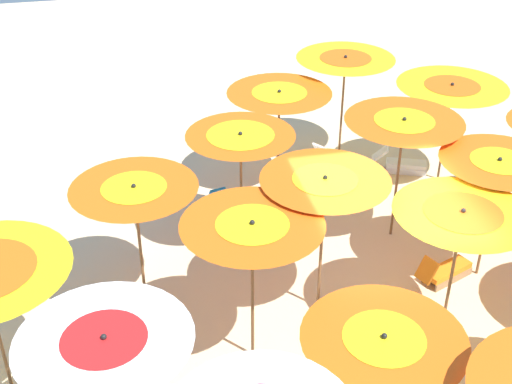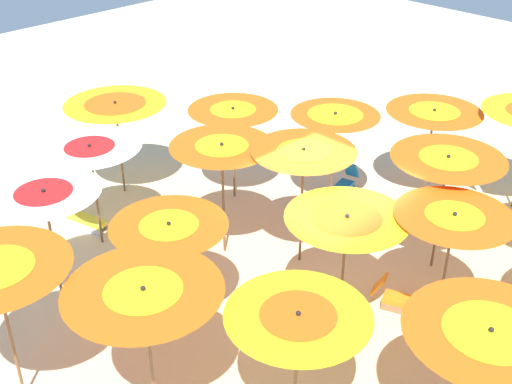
# 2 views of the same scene
# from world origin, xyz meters

# --- Properties ---
(ground) EXTENTS (39.94, 39.94, 0.04)m
(ground) POSITION_xyz_m (0.00, 0.00, -0.02)
(ground) COLOR beige
(beach_umbrella_1) EXTENTS (2.13, 2.13, 2.22)m
(beach_umbrella_1) POSITION_xyz_m (-4.50, -0.55, 1.96)
(beach_umbrella_1) COLOR brown
(beach_umbrella_1) RESTS_ON ground
(beach_umbrella_2) EXTENTS (1.92, 1.92, 2.38)m
(beach_umbrella_2) POSITION_xyz_m (-2.51, -1.75, 2.14)
(beach_umbrella_2) COLOR brown
(beach_umbrella_2) RESTS_ON ground
(beach_umbrella_3) EXTENTS (2.00, 2.00, 2.27)m
(beach_umbrella_3) POSITION_xyz_m (-1.32, -3.67, 2.01)
(beach_umbrella_3) COLOR brown
(beach_umbrella_3) RESTS_ON ground
(beach_umbrella_4) EXTENTS (2.29, 2.29, 2.31)m
(beach_umbrella_4) POSITION_xyz_m (0.38, -5.71, 2.04)
(beach_umbrella_4) COLOR brown
(beach_umbrella_4) RESTS_ON ground
(beach_umbrella_6) EXTENTS (2.12, 2.12, 2.49)m
(beach_umbrella_6) POSITION_xyz_m (-2.22, 1.13, 2.21)
(beach_umbrella_6) COLOR brown
(beach_umbrella_6) RESTS_ON ground
(beach_umbrella_7) EXTENTS (1.98, 1.98, 2.54)m
(beach_umbrella_7) POSITION_xyz_m (-0.49, -0.87, 2.28)
(beach_umbrella_7) COLOR brown
(beach_umbrella_7) RESTS_ON ground
(beach_umbrella_8) EXTENTS (2.01, 2.01, 2.48)m
(beach_umbrella_8) POSITION_xyz_m (0.37, -2.17, 2.24)
(beach_umbrella_8) COLOR brown
(beach_umbrella_8) RESTS_ON ground
(beach_umbrella_9) EXTENTS (2.05, 2.05, 2.31)m
(beach_umbrella_9) POSITION_xyz_m (1.99, -4.24, 2.06)
(beach_umbrella_9) COLOR brown
(beach_umbrella_9) RESTS_ON ground
(beach_umbrella_11) EXTENTS (1.95, 1.95, 2.35)m
(beach_umbrella_11) POSITION_xyz_m (-0.73, 2.17, 2.13)
(beach_umbrella_11) COLOR brown
(beach_umbrella_11) RESTS_ON ground
(beach_umbrella_12) EXTENTS (2.05, 2.05, 2.30)m
(beach_umbrella_12) POSITION_xyz_m (0.46, 0.93, 2.05)
(beach_umbrella_12) COLOR brown
(beach_umbrella_12) RESTS_ON ground
(beach_umbrella_13) EXTENTS (1.96, 1.96, 2.16)m
(beach_umbrella_13) POSITION_xyz_m (2.53, -1.09, 1.92)
(beach_umbrella_13) COLOR brown
(beach_umbrella_13) RESTS_ON ground
(beach_umbrella_14) EXTENTS (1.91, 1.91, 2.57)m
(beach_umbrella_14) POSITION_xyz_m (3.73, -2.83, 2.29)
(beach_umbrella_14) COLOR brown
(beach_umbrella_14) RESTS_ON ground
(beach_umbrella_16) EXTENTS (2.24, 2.24, 2.33)m
(beach_umbrella_16) POSITION_xyz_m (1.36, 3.92, 2.11)
(beach_umbrella_16) COLOR brown
(beach_umbrella_16) RESTS_ON ground
(beach_umbrella_17) EXTENTS (1.98, 1.98, 2.29)m
(beach_umbrella_17) POSITION_xyz_m (2.80, 1.97, 2.04)
(beach_umbrella_17) COLOR brown
(beach_umbrella_17) RESTS_ON ground
(beach_umbrella_18) EXTENTS (2.19, 2.19, 2.47)m
(beach_umbrella_18) POSITION_xyz_m (4.05, 0.32, 2.24)
(beach_umbrella_18) COLOR brown
(beach_umbrella_18) RESTS_ON ground
(lounger_0) EXTENTS (0.60, 1.31, 0.56)m
(lounger_0) POSITION_xyz_m (1.91, -5.04, 0.19)
(lounger_0) COLOR silver
(lounger_0) RESTS_ON ground
(lounger_1) EXTENTS (1.28, 0.62, 0.67)m
(lounger_1) POSITION_xyz_m (-3.14, -1.92, 0.21)
(lounger_1) COLOR #333338
(lounger_1) RESTS_ON ground
(lounger_2) EXTENTS (0.74, 1.19, 0.61)m
(lounger_2) POSITION_xyz_m (-0.69, 1.50, 0.20)
(lounger_2) COLOR olive
(lounger_2) RESTS_ON ground
(lounger_4) EXTENTS (0.98, 1.23, 0.66)m
(lounger_4) POSITION_xyz_m (-4.69, 0.13, 0.20)
(lounger_4) COLOR silver
(lounger_4) RESTS_ON ground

